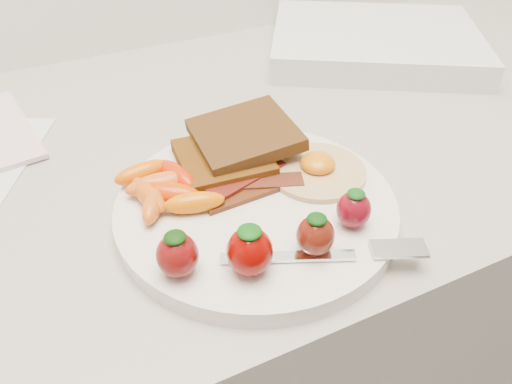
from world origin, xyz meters
name	(u,v)px	position (x,y,z in m)	size (l,w,h in m)	color
counter	(215,358)	(0.00, 1.70, 0.45)	(2.00, 0.60, 0.90)	gray
plate	(256,207)	(0.01, 1.55, 0.91)	(0.27, 0.27, 0.02)	silver
toast_lower	(223,159)	(0.00, 1.62, 0.93)	(0.09, 0.09, 0.01)	#4E2108
toast_upper	(244,134)	(0.03, 1.63, 0.94)	(0.10, 0.10, 0.01)	#311909
fried_egg	(317,169)	(0.08, 1.56, 0.92)	(0.10, 0.10, 0.02)	beige
bacon_strips	(251,184)	(0.01, 1.57, 0.92)	(0.11, 0.06, 0.01)	black
baby_carrots	(163,188)	(-0.07, 1.59, 0.93)	(0.09, 0.10, 0.02)	#D35A1A
strawberries	(267,240)	(-0.02, 1.48, 0.94)	(0.19, 0.06, 0.05)	#67090A
fork	(339,253)	(0.04, 1.45, 0.92)	(0.17, 0.08, 0.00)	white
appliance	(375,42)	(0.34, 1.82, 0.92)	(0.31, 0.25, 0.04)	silver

